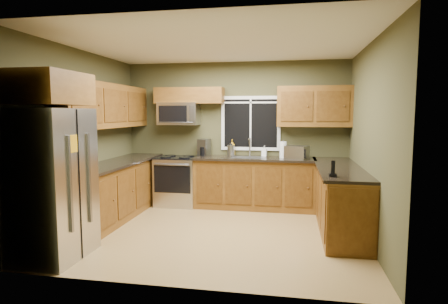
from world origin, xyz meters
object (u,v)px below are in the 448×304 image
(coffee_maker, at_px, (204,148))
(kettle, at_px, (231,150))
(refrigerator, at_px, (52,184))
(toaster_oven, at_px, (297,152))
(soap_bottle_a, at_px, (232,148))
(paper_towel_roll, at_px, (283,150))
(microwave, at_px, (179,114))
(range, at_px, (178,181))
(cordless_phone, at_px, (333,172))
(soap_bottle_b, at_px, (264,151))

(coffee_maker, distance_m, kettle, 0.52)
(refrigerator, relative_size, toaster_oven, 3.95)
(soap_bottle_a, bearing_deg, toaster_oven, -14.51)
(coffee_maker, height_order, paper_towel_roll, paper_towel_roll)
(microwave, bearing_deg, soap_bottle_a, 5.32)
(range, height_order, cordless_phone, cordless_phone)
(toaster_oven, bearing_deg, cordless_phone, -76.49)
(range, relative_size, soap_bottle_b, 4.78)
(soap_bottle_b, distance_m, cordless_phone, 2.33)
(soap_bottle_a, relative_size, soap_bottle_b, 1.56)
(microwave, distance_m, kettle, 1.20)
(toaster_oven, bearing_deg, refrigerator, -137.16)
(microwave, relative_size, paper_towel_roll, 2.36)
(range, relative_size, microwave, 1.23)
(range, relative_size, kettle, 3.72)
(paper_towel_roll, distance_m, cordless_phone, 2.04)
(paper_towel_roll, relative_size, soap_bottle_b, 1.64)
(soap_bottle_a, height_order, soap_bottle_b, soap_bottle_a)
(microwave, height_order, paper_towel_roll, microwave)
(toaster_oven, xyz_separation_m, cordless_phone, (0.43, -1.78, -0.05))
(coffee_maker, height_order, cordless_phone, coffee_maker)
(refrigerator, relative_size, soap_bottle_b, 9.17)
(range, xyz_separation_m, toaster_oven, (2.21, -0.08, 0.59))
(microwave, bearing_deg, soap_bottle_b, 3.33)
(toaster_oven, distance_m, soap_bottle_a, 1.24)
(kettle, bearing_deg, refrigerator, -119.75)
(toaster_oven, xyz_separation_m, paper_towel_roll, (-0.24, 0.14, 0.03))
(cordless_phone, bearing_deg, coffee_maker, 136.74)
(soap_bottle_b, bearing_deg, cordless_phone, -64.03)
(toaster_oven, bearing_deg, soap_bottle_b, 152.29)
(toaster_oven, bearing_deg, paper_towel_roll, 149.98)
(coffee_maker, relative_size, paper_towel_roll, 0.97)
(range, distance_m, cordless_phone, 3.28)
(cordless_phone, bearing_deg, paper_towel_roll, 109.23)
(microwave, height_order, soap_bottle_b, microwave)
(range, relative_size, coffee_maker, 3.02)
(microwave, xyz_separation_m, kettle, (1.00, 0.04, -0.67))
(microwave, relative_size, soap_bottle_b, 3.87)
(refrigerator, bearing_deg, range, 76.03)
(kettle, relative_size, cordless_phone, 1.22)
(refrigerator, height_order, cordless_phone, refrigerator)
(toaster_oven, relative_size, paper_towel_roll, 1.42)
(soap_bottle_a, bearing_deg, cordless_phone, -52.13)
(refrigerator, bearing_deg, microwave, 76.66)
(toaster_oven, xyz_separation_m, soap_bottle_a, (-1.20, 0.31, 0.04))
(range, height_order, microwave, microwave)
(kettle, xyz_separation_m, soap_bottle_b, (0.62, 0.05, -0.02))
(range, bearing_deg, microwave, 90.02)
(range, xyz_separation_m, soap_bottle_a, (1.01, 0.23, 0.62))
(refrigerator, bearing_deg, soap_bottle_a, 60.45)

